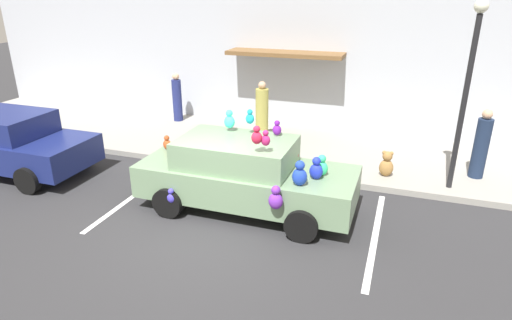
% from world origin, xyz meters
% --- Properties ---
extents(ground_plane, '(60.00, 60.00, 0.00)m').
position_xyz_m(ground_plane, '(0.00, 0.00, 0.00)').
color(ground_plane, '#2D2D30').
extents(sidewalk, '(24.00, 4.00, 0.15)m').
position_xyz_m(sidewalk, '(0.00, 5.00, 0.07)').
color(sidewalk, gray).
rests_on(sidewalk, ground).
extents(storefront_building, '(24.00, 1.25, 6.40)m').
position_xyz_m(storefront_building, '(-0.00, 7.14, 3.19)').
color(storefront_building, '#B2B7C1').
rests_on(storefront_building, ground).
extents(parking_stripe_front, '(0.12, 3.60, 0.01)m').
position_xyz_m(parking_stripe_front, '(3.03, 1.00, 0.00)').
color(parking_stripe_front, silver).
rests_on(parking_stripe_front, ground).
extents(parking_stripe_rear, '(0.12, 3.60, 0.01)m').
position_xyz_m(parking_stripe_rear, '(-2.34, 1.00, 0.00)').
color(parking_stripe_rear, silver).
rests_on(parking_stripe_rear, ground).
extents(plush_covered_car, '(4.53, 2.04, 2.09)m').
position_xyz_m(plush_covered_car, '(0.27, 1.23, 0.80)').
color(plush_covered_car, gray).
rests_on(plush_covered_car, ground).
extents(parked_sedan_behind, '(4.00, 2.02, 1.54)m').
position_xyz_m(parked_sedan_behind, '(-5.98, 1.18, 0.79)').
color(parked_sedan_behind, navy).
rests_on(parked_sedan_behind, ground).
extents(teddy_bear_on_sidewalk, '(0.34, 0.28, 0.64)m').
position_xyz_m(teddy_bear_on_sidewalk, '(3.02, 3.68, 0.45)').
color(teddy_bear_on_sidewalk, '#9E723D').
rests_on(teddy_bear_on_sidewalk, sidewalk).
extents(street_lamp_post, '(0.28, 0.28, 4.08)m').
position_xyz_m(street_lamp_post, '(4.45, 3.50, 2.63)').
color(street_lamp_post, black).
rests_on(street_lamp_post, sidewalk).
extents(pedestrian_near_shopfront, '(0.34, 0.34, 1.68)m').
position_xyz_m(pedestrian_near_shopfront, '(5.08, 4.35, 0.93)').
color(pedestrian_near_shopfront, '#1B2943').
rests_on(pedestrian_near_shopfront, sidewalk).
extents(pedestrian_walking_past, '(0.31, 0.31, 1.63)m').
position_xyz_m(pedestrian_walking_past, '(-4.08, 6.24, 0.92)').
color(pedestrian_walking_past, navy).
rests_on(pedestrian_walking_past, sidewalk).
extents(pedestrian_by_lamp, '(0.38, 0.38, 1.77)m').
position_xyz_m(pedestrian_by_lamp, '(-0.70, 5.26, 0.96)').
color(pedestrian_by_lamp, '#A69F49').
rests_on(pedestrian_by_lamp, sidewalk).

